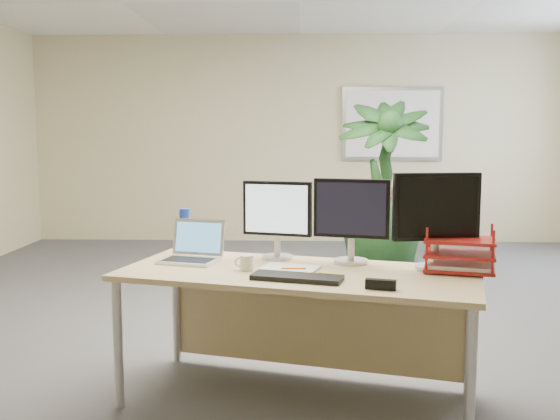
{
  "coord_description": "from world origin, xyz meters",
  "views": [
    {
      "loc": [
        0.03,
        -4.23,
        1.43
      ],
      "look_at": [
        -0.13,
        0.35,
        0.87
      ],
      "focal_mm": 40.0,
      "sensor_mm": 36.0,
      "label": 1
    }
  ],
  "objects_px": {
    "desk": "(303,294)",
    "laptop": "(193,250)",
    "monitor_left": "(277,215)",
    "floor_plant": "(381,203)",
    "monitor_right": "(351,215)"
  },
  "relations": [
    {
      "from": "monitor_right",
      "to": "laptop",
      "type": "relative_size",
      "value": 1.26
    },
    {
      "from": "desk",
      "to": "laptop",
      "type": "height_order",
      "value": "laptop"
    },
    {
      "from": "desk",
      "to": "floor_plant",
      "type": "distance_m",
      "value": 2.93
    },
    {
      "from": "monitor_left",
      "to": "desk",
      "type": "bearing_deg",
      "value": -55.54
    },
    {
      "from": "floor_plant",
      "to": "monitor_right",
      "type": "height_order",
      "value": "floor_plant"
    },
    {
      "from": "laptop",
      "to": "floor_plant",
      "type": "bearing_deg",
      "value": 62.26
    },
    {
      "from": "monitor_right",
      "to": "laptop",
      "type": "xyz_separation_m",
      "value": [
        -0.89,
        0.04,
        -0.21
      ]
    },
    {
      "from": "desk",
      "to": "monitor_left",
      "type": "xyz_separation_m",
      "value": [
        -0.15,
        0.22,
        0.41
      ]
    },
    {
      "from": "monitor_left",
      "to": "monitor_right",
      "type": "xyz_separation_m",
      "value": [
        0.41,
        -0.1,
        0.01
      ]
    },
    {
      "from": "floor_plant",
      "to": "monitor_left",
      "type": "relative_size",
      "value": 3.36
    },
    {
      "from": "desk",
      "to": "laptop",
      "type": "distance_m",
      "value": 0.67
    },
    {
      "from": "desk",
      "to": "floor_plant",
      "type": "xyz_separation_m",
      "value": [
        0.78,
        2.82,
        0.19
      ]
    },
    {
      "from": "monitor_left",
      "to": "laptop",
      "type": "xyz_separation_m",
      "value": [
        -0.47,
        -0.06,
        -0.2
      ]
    },
    {
      "from": "desk",
      "to": "monitor_right",
      "type": "height_order",
      "value": "monitor_right"
    },
    {
      "from": "monitor_left",
      "to": "laptop",
      "type": "distance_m",
      "value": 0.52
    }
  ]
}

